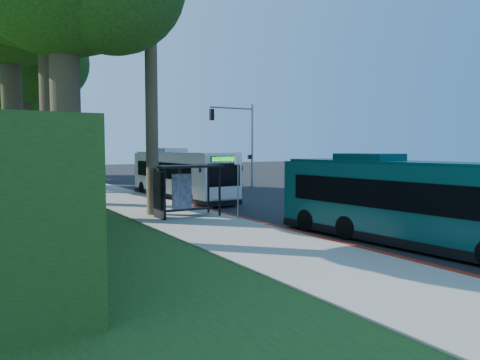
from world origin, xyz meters
TOP-DOWN VIEW (x-y plane):
  - ground at (0.00, 0.00)m, footprint 140.00×140.00m
  - sidewalk at (-7.30, 0.00)m, footprint 4.50×70.00m
  - red_curb at (-5.00, -4.00)m, footprint 0.25×30.00m
  - grass_verge at (-13.00, 5.00)m, footprint 8.00×70.00m
  - bus_shelter at (-7.26, -2.86)m, footprint 3.20×1.51m
  - stop_sign_pole at (-5.40, -5.00)m, footprint 0.35×0.06m
  - traffic_signal_pole at (3.78, 10.00)m, footprint 4.10×0.30m
  - tree_2 at (-11.89, 15.98)m, footprint 8.82×8.40m
  - tree_4 at (-11.40, 31.98)m, footprint 8.40×8.00m
  - tree_5 at (-10.41, 39.99)m, footprint 7.35×7.00m
  - white_bus at (-3.80, 5.22)m, footprint 2.70×11.31m
  - teal_bus at (-2.88, -12.34)m, footprint 3.15×10.79m
  - pickup at (1.58, 10.44)m, footprint 3.32×5.39m

SIDE VIEW (x-z plane):
  - ground at x=0.00m, z-range 0.00..0.00m
  - grass_verge at x=-13.00m, z-range 0.00..0.06m
  - sidewalk at x=-7.30m, z-range 0.00..0.12m
  - red_curb at x=-5.00m, z-range 0.00..0.13m
  - pickup at x=1.58m, z-range 0.00..1.39m
  - teal_bus at x=-2.88m, z-range -0.04..3.13m
  - white_bus at x=-3.80m, z-range -0.04..3.31m
  - bus_shelter at x=-7.26m, z-range 0.53..3.08m
  - stop_sign_pole at x=-5.40m, z-range 0.50..3.67m
  - traffic_signal_pole at x=3.78m, z-range 0.92..7.92m
  - tree_5 at x=-10.41m, z-range 2.53..15.39m
  - tree_4 at x=-11.40m, z-range 2.66..16.80m
  - tree_2 at x=-11.89m, z-range 2.92..18.04m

